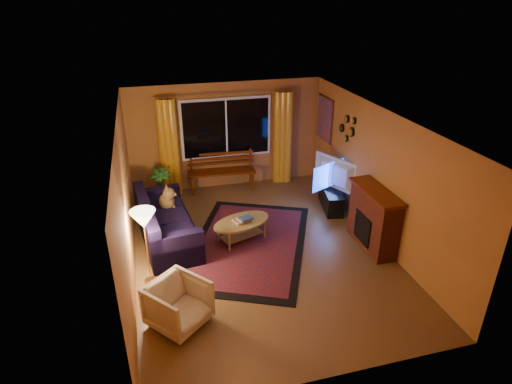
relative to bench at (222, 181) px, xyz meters
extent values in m
cube|color=brown|center=(0.18, -2.73, -0.25)|extent=(4.50, 6.00, 0.02)
cube|color=white|center=(0.18, -2.73, 2.27)|extent=(4.50, 6.00, 0.02)
cube|color=#B97331|center=(0.18, 0.28, 1.01)|extent=(4.50, 0.02, 2.50)
cube|color=#B97331|center=(-2.08, -2.73, 1.01)|extent=(0.02, 6.00, 2.50)
cube|color=#B97331|center=(2.44, -2.73, 1.01)|extent=(0.02, 6.00, 2.50)
cube|color=black|center=(0.18, 0.22, 1.21)|extent=(2.00, 0.02, 1.30)
cylinder|color=#BF8C3F|center=(0.18, 0.17, 2.01)|extent=(3.20, 0.03, 0.03)
cylinder|color=orange|center=(-1.17, 0.15, 0.88)|extent=(0.36, 0.36, 2.24)
cylinder|color=orange|center=(1.53, 0.15, 0.88)|extent=(0.36, 0.36, 2.24)
cube|color=#531E05|center=(0.00, 0.00, 0.00)|extent=(1.60, 0.59, 0.47)
imported|color=#235B1E|center=(-1.45, -0.34, 0.18)|extent=(0.55, 0.55, 0.83)
cube|color=black|center=(-1.44, -1.96, 0.19)|extent=(1.14, 2.21, 0.86)
imported|color=beige|center=(-1.46, -4.28, 0.15)|extent=(1.01, 1.01, 0.76)
cylinder|color=#BF8C3F|center=(-1.82, -3.17, 0.42)|extent=(0.25, 0.25, 1.31)
cube|color=maroon|center=(0.02, -2.50, -0.22)|extent=(3.23, 3.82, 0.02)
cylinder|color=#A58949|center=(-0.07, -2.32, -0.02)|extent=(1.48, 1.48, 0.42)
cube|color=black|center=(2.13, -1.51, -0.01)|extent=(0.56, 1.11, 0.44)
imported|color=black|center=(2.13, -1.51, 0.55)|extent=(0.65, 1.15, 0.69)
cube|color=maroon|center=(2.23, -3.13, 0.31)|extent=(0.40, 1.20, 1.10)
cube|color=#CB481C|center=(2.40, -0.28, 1.41)|extent=(0.04, 0.76, 0.96)
camera|label=1|loc=(-1.63, -9.17, 4.19)|focal=30.00mm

